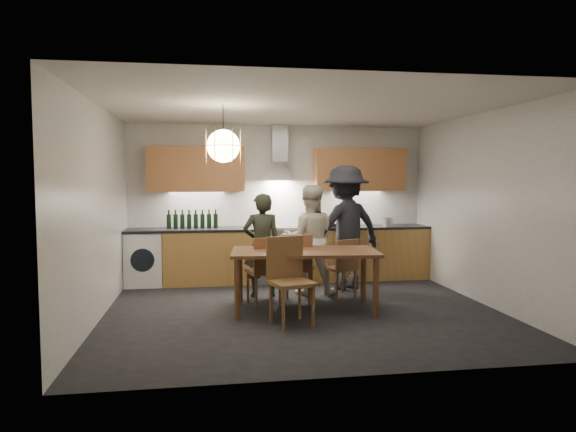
{
  "coord_description": "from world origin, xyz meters",
  "views": [
    {
      "loc": [
        -1.2,
        -6.42,
        1.71
      ],
      "look_at": [
        -0.12,
        0.4,
        1.2
      ],
      "focal_mm": 32.0,
      "sensor_mm": 36.0,
      "label": 1
    }
  ],
  "objects": [
    {
      "name": "person_right",
      "position": [
        0.9,
        1.21,
        0.95
      ],
      "size": [
        1.39,
        1.07,
        1.9
      ],
      "primitive_type": "imported",
      "rotation": [
        0.0,
        0.0,
        3.47
      ],
      "color": "black",
      "rests_on": "ground"
    },
    {
      "name": "wine_bottles",
      "position": [
        -1.44,
        1.96,
        1.05
      ],
      "size": [
        0.82,
        0.07,
        0.3
      ],
      "color": "black",
      "rests_on": "counter_run"
    },
    {
      "name": "wall_fixtures",
      "position": [
        0.0,
        2.07,
        1.87
      ],
      "size": [
        4.3,
        0.54,
        1.1
      ],
      "color": "#CC864E",
      "rests_on": "ground"
    },
    {
      "name": "person_left",
      "position": [
        -0.43,
        0.89,
        0.75
      ],
      "size": [
        0.56,
        0.38,
        1.5
      ],
      "primitive_type": "imported",
      "rotation": [
        0.0,
        0.0,
        3.18
      ],
      "color": "black",
      "rests_on": "ground"
    },
    {
      "name": "mixing_bowl",
      "position": [
        0.88,
        1.91,
        0.93
      ],
      "size": [
        0.32,
        0.32,
        0.07
      ],
      "primitive_type": "imported",
      "rotation": [
        0.0,
        0.0,
        -0.16
      ],
      "color": "#B9B9BC",
      "rests_on": "counter_run"
    },
    {
      "name": "dining_table",
      "position": [
        0.03,
        0.01,
        0.69
      ],
      "size": [
        1.94,
        1.12,
        0.79
      ],
      "rotation": [
        0.0,
        0.0,
        -0.1
      ],
      "color": "brown",
      "rests_on": "ground"
    },
    {
      "name": "chair_back_mid",
      "position": [
        0.01,
        0.44,
        0.55
      ],
      "size": [
        0.53,
        0.53,
        0.95
      ],
      "rotation": [
        0.0,
        0.0,
        2.86
      ],
      "color": "brown",
      "rests_on": "ground"
    },
    {
      "name": "counter_run",
      "position": [
        0.02,
        1.95,
        0.45
      ],
      "size": [
        5.0,
        0.62,
        0.9
      ],
      "color": "tan",
      "rests_on": "ground"
    },
    {
      "name": "range_stove",
      "position": [
        0.0,
        1.94,
        0.44
      ],
      "size": [
        0.9,
        0.6,
        0.92
      ],
      "color": "silver",
      "rests_on": "ground"
    },
    {
      "name": "ground",
      "position": [
        0.0,
        0.0,
        0.0
      ],
      "size": [
        5.0,
        5.0,
        0.0
      ],
      "primitive_type": "plane",
      "color": "black",
      "rests_on": "ground"
    },
    {
      "name": "chair_back_right",
      "position": [
        0.71,
        0.63,
        0.48
      ],
      "size": [
        0.49,
        0.49,
        0.85
      ],
      "rotation": [
        0.0,
        0.0,
        3.5
      ],
      "color": "brown",
      "rests_on": "ground"
    },
    {
      "name": "pendant_lamp",
      "position": [
        -1.0,
        -0.1,
        2.1
      ],
      "size": [
        0.43,
        0.43,
        0.7
      ],
      "color": "black",
      "rests_on": "ground"
    },
    {
      "name": "stock_pot",
      "position": [
        1.84,
        1.93,
        0.96
      ],
      "size": [
        0.22,
        0.22,
        0.13
      ],
      "primitive_type": "cylinder",
      "rotation": [
        0.0,
        0.0,
        -0.18
      ],
      "color": "#B4B4B8",
      "rests_on": "counter_run"
    },
    {
      "name": "person_mid",
      "position": [
        0.29,
        0.96,
        0.81
      ],
      "size": [
        0.87,
        0.73,
        1.61
      ],
      "primitive_type": "imported",
      "rotation": [
        0.0,
        0.0,
        2.98
      ],
      "color": "beige",
      "rests_on": "ground"
    },
    {
      "name": "chair_back_left",
      "position": [
        -0.43,
        0.35,
        0.53
      ],
      "size": [
        0.51,
        0.51,
        0.93
      ],
      "rotation": [
        0.0,
        0.0,
        3.39
      ],
      "color": "brown",
      "rests_on": "ground"
    },
    {
      "name": "room_shell",
      "position": [
        0.0,
        0.0,
        1.71
      ],
      "size": [
        5.02,
        4.52,
        2.61
      ],
      "color": "white",
      "rests_on": "ground"
    },
    {
      "name": "chair_front",
      "position": [
        -0.26,
        -0.53,
        0.58
      ],
      "size": [
        0.56,
        0.56,
        1.02
      ],
      "rotation": [
        0.0,
        0.0,
        0.26
      ],
      "color": "brown",
      "rests_on": "ground"
    }
  ]
}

